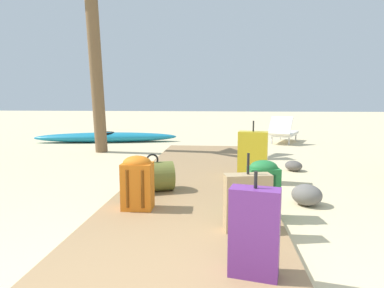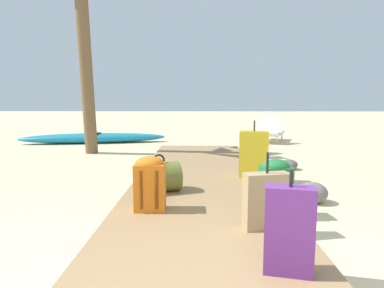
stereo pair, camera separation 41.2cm
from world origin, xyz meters
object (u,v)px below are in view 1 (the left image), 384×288
Objects in this scene: lounge_chair at (284,132)px; kayak at (106,137)px; palm_tree_far_left at (92,1)px; suitcase_yellow at (253,155)px; duffel_bag_olive at (153,176)px; backpack_orange at (137,181)px; suitcase_purple at (254,233)px; suitcase_tan at (247,202)px; backpack_green at (263,185)px.

kayak is at bearing -176.18° from lounge_chair.
suitcase_yellow is at bearing -36.37° from palm_tree_far_left.
backpack_orange is at bearing -90.90° from duffel_bag_olive.
suitcase_tan is at bearing 89.25° from suitcase_purple.
suitcase_yellow reaches higher than suitcase_tan.
lounge_chair is (1.53, 7.04, -0.02)m from suitcase_tan.
suitcase_tan reaches higher than lounge_chair.
backpack_orange is 0.13× the size of palm_tree_far_left.
suitcase_yellow is 6.03m from kayak.
suitcase_tan reaches higher than backpack_orange.
kayak is at bearing 130.62° from suitcase_yellow.
suitcase_yellow reaches higher than backpack_orange.
suitcase_purple is 0.83m from suitcase_tan.
lounge_chair reaches higher than backpack_green.
suitcase_purple is 0.44× the size of lounge_chair.
duffel_bag_olive is 0.39× the size of lounge_chair.
duffel_bag_olive is at bearing 118.79° from suitcase_purple.
backpack_orange reaches higher than backpack_green.
backpack_orange is at bearing -130.63° from suitcase_yellow.
backpack_orange is (-1.15, 1.34, 0.00)m from suitcase_purple.
suitcase_tan is 0.44× the size of lounge_chair.
suitcase_purple is at bearing -59.87° from palm_tree_far_left.
duffel_bag_olive is 6.39m from lounge_chair.
suitcase_purple reaches higher than backpack_green.
suitcase_tan is 1.28× the size of backpack_green.
lounge_chair is at bearing 27.09° from palm_tree_far_left.
backpack_orange is at bearing 130.74° from suitcase_purple.
palm_tree_far_left reaches higher than suitcase_yellow.
suitcase_purple reaches higher than suitcase_tan.
lounge_chair reaches higher than duffel_bag_olive.
palm_tree_far_left is 6.15m from lounge_chair.
suitcase_yellow reaches higher than lounge_chair.
suitcase_yellow is 2.13m from backpack_orange.
suitcase_tan is at bearing -96.04° from suitcase_yellow.
backpack_orange is 0.93× the size of duffel_bag_olive.
palm_tree_far_left is (-3.41, 2.51, 3.02)m from suitcase_yellow.
backpack_green is 1.54m from duffel_bag_olive.
suitcase_purple is 0.84× the size of suitcase_yellow.
backpack_orange is at bearing -179.14° from backpack_green.
lounge_chair is (1.54, 7.87, -0.06)m from suitcase_purple.
suitcase_yellow is at bearing 83.96° from suitcase_tan.
suitcase_tan is at bearing -111.11° from backpack_green.
palm_tree_far_left is at bearing 129.51° from backpack_green.
suitcase_purple reaches higher than kayak.
lounge_chair is 0.39× the size of kayak.
suitcase_purple is 1.15× the size of duffel_bag_olive.
suitcase_purple is at bearing -61.21° from duffel_bag_olive.
palm_tree_far_left reaches higher than suitcase_purple.
backpack_orange is 0.75m from duffel_bag_olive.
backpack_orange is (-1.16, 0.51, 0.05)m from suitcase_tan.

